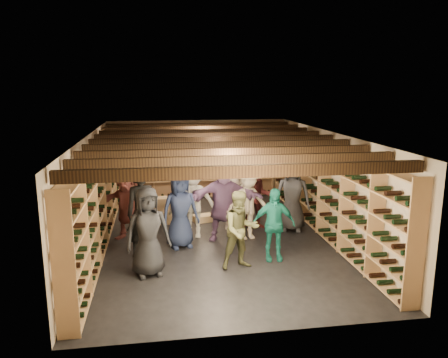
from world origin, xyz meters
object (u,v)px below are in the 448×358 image
crate_loose (203,218)px  person_9 (193,201)px  person_1 (143,213)px  person_3 (248,203)px  crate_stack_right (223,201)px  person_5 (127,204)px  crate_stack_left (162,210)px  person_2 (241,230)px  person_6 (180,210)px  person_11 (224,199)px  person_10 (234,190)px  person_12 (292,195)px  person_7 (235,192)px  person_4 (273,224)px  person_8 (257,197)px  person_0 (148,232)px

crate_loose → person_9: size_ratio=0.29×
person_1 → person_3: (2.33, 0.70, -0.08)m
person_3 → person_9: size_ratio=0.98×
crate_stack_right → person_3: size_ratio=0.34×
person_5 → person_9: 1.49m
crate_stack_left → person_3: (1.92, -1.43, 0.51)m
person_2 → person_9: (-0.75, 1.89, 0.10)m
person_1 → person_3: size_ratio=1.09×
crate_loose → person_6: size_ratio=0.30×
person_2 → person_11: 1.67m
person_2 → person_5: (-2.24, 1.99, 0.06)m
person_10 → person_12: 1.60m
person_9 → person_10: person_9 is taller
person_6 → person_9: (0.33, 0.59, 0.04)m
crate_loose → person_6: 1.99m
person_7 → person_6: bearing=-136.1°
person_10 → person_11: 1.46m
person_4 → person_11: bearing=124.8°
person_2 → person_3: person_3 is taller
person_7 → person_4: bearing=-71.2°
crate_stack_right → person_8: 2.28m
person_1 → person_10: person_1 is taller
person_10 → person_11: (-0.49, -1.37, 0.14)m
person_3 → person_11: size_ratio=0.89×
person_2 → person_6: person_6 is taller
person_10 → person_12: (1.23, -1.01, 0.07)m
person_11 → person_8: bearing=34.6°
person_5 → person_9: size_ratio=0.95×
person_4 → person_6: bearing=155.1°
person_7 → person_11: (-0.38, -0.68, 0.03)m
person_4 → person_8: person_8 is taller
crate_loose → person_10: size_ratio=0.31×
person_2 → person_6: 1.69m
person_6 → person_0: bearing=-131.3°
person_6 → crate_stack_right: bearing=50.0°
person_0 → person_9: person_9 is taller
crate_stack_right → person_9: bearing=-113.5°
crate_stack_left → person_2: size_ratio=0.45×
person_8 → person_11: person_11 is taller
person_8 → person_1: bearing=-153.9°
person_3 → person_6: person_3 is taller
person_5 → person_8: (3.08, 0.26, -0.01)m
person_0 → person_5: (-0.49, 2.04, -0.02)m
person_2 → person_6: size_ratio=0.92×
crate_stack_left → person_6: (0.38, -1.72, 0.49)m
crate_stack_right → crate_stack_left: bearing=-143.0°
crate_stack_left → person_4: size_ratio=0.46×
person_2 → person_11: bearing=81.5°
person_6 → person_8: size_ratio=1.02×
crate_stack_left → person_9: size_ratio=0.39×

